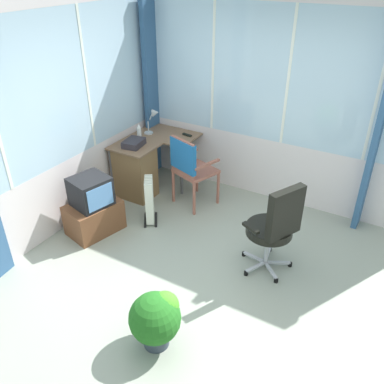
{
  "coord_description": "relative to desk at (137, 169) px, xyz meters",
  "views": [
    {
      "loc": [
        -2.93,
        -1.46,
        3.03
      ],
      "look_at": [
        0.48,
        0.51,
        0.7
      ],
      "focal_mm": 37.78,
      "sensor_mm": 36.0,
      "label": 1
    }
  ],
  "objects": [
    {
      "name": "north_window_panel",
      "position": [
        -1.08,
        0.36,
        0.96
      ],
      "size": [
        3.92,
        0.07,
        2.74
      ],
      "color": "silver",
      "rests_on": "ground"
    },
    {
      "name": "paper_tray",
      "position": [
        -0.02,
        0.0,
        0.4
      ],
      "size": [
        0.33,
        0.27,
        0.09
      ],
      "primitive_type": "cube",
      "rotation": [
        0.0,
        0.0,
        0.15
      ],
      "color": "#2D2930",
      "rests_on": "desk"
    },
    {
      "name": "office_chair",
      "position": [
        -0.61,
        -2.26,
        0.21
      ],
      "size": [
        0.63,
        0.6,
        1.08
      ],
      "color": "#B7B7BF",
      "rests_on": "ground"
    },
    {
      "name": "desk_lamp",
      "position": [
        0.53,
        0.04,
        0.59
      ],
      "size": [
        0.24,
        0.2,
        0.36
      ],
      "color": "#B2B7BC",
      "rests_on": "desk"
    },
    {
      "name": "spray_bottle",
      "position": [
        0.23,
        0.1,
        0.46
      ],
      "size": [
        0.06,
        0.06,
        0.22
      ],
      "color": "silver",
      "rests_on": "desk"
    },
    {
      "name": "tv_remote",
      "position": [
        0.66,
        -0.44,
        0.37
      ],
      "size": [
        0.07,
        0.16,
        0.02
      ],
      "primitive_type": "cube",
      "rotation": [
        0.0,
        0.0,
        -0.16
      ],
      "color": "black",
      "rests_on": "desk"
    },
    {
      "name": "potted_plant",
      "position": [
        -2.04,
        -1.73,
        -0.09
      ],
      "size": [
        0.46,
        0.46,
        0.55
      ],
      "color": "#343E4A",
      "rests_on": "ground"
    },
    {
      "name": "curtain_east_far",
      "position": [
        0.83,
        -2.9,
        0.91
      ],
      "size": [
        0.34,
        0.09,
        2.64
      ],
      "primitive_type": "cube",
      "rotation": [
        0.0,
        0.0,
        -0.05
      ],
      "color": "#335982",
      "rests_on": "ground"
    },
    {
      "name": "space_heater",
      "position": [
        -0.47,
        -0.54,
        -0.1
      ],
      "size": [
        0.36,
        0.32,
        0.62
      ],
      "color": "silver",
      "rests_on": "ground"
    },
    {
      "name": "east_window_panel",
      "position": [
        0.91,
        -1.76,
        0.96
      ],
      "size": [
        0.07,
        4.17,
        2.74
      ],
      "color": "silver",
      "rests_on": "ground"
    },
    {
      "name": "wooden_armchair",
      "position": [
        0.09,
        -0.79,
        0.24
      ],
      "size": [
        0.62,
        0.61,
        1.01
      ],
      "color": "#9D5B4A",
      "rests_on": "ground"
    },
    {
      "name": "ground",
      "position": [
        -1.08,
        -1.76,
        -0.44
      ],
      "size": [
        4.92,
        5.17,
        0.06
      ],
      "primitive_type": "cube",
      "color": "gray"
    },
    {
      "name": "curtain_corner",
      "position": [
        0.78,
        0.23,
        0.91
      ],
      "size": [
        0.34,
        0.08,
        2.64
      ],
      "primitive_type": "cube",
      "rotation": [
        0.0,
        0.0,
        -0.02
      ],
      "color": "#335982",
      "rests_on": "ground"
    },
    {
      "name": "desk",
      "position": [
        0.0,
        0.0,
        0.0
      ],
      "size": [
        1.14,
        0.89,
        0.76
      ],
      "color": "brown",
      "rests_on": "ground"
    },
    {
      "name": "tv_on_stand",
      "position": [
        -1.01,
        -0.08,
        -0.08
      ],
      "size": [
        0.73,
        0.58,
        0.76
      ],
      "color": "brown",
      "rests_on": "ground"
    }
  ]
}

